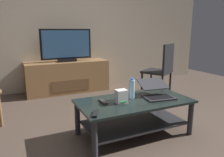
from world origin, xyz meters
TOP-DOWN VIEW (x-y plane):
  - ground_plane at (0.00, 0.00)m, footprint 7.68×7.68m
  - back_wall at (0.00, 2.38)m, footprint 6.40×0.12m
  - coffee_table at (0.07, -0.04)m, footprint 1.27×0.65m
  - media_cabinet at (-0.18, 2.06)m, footprint 1.55×0.52m
  - television at (-0.18, 2.04)m, footprint 0.95×0.20m
  - dining_chair at (1.23, 0.98)m, footprint 0.60×0.60m
  - laptop at (0.37, -0.03)m, footprint 0.38×0.44m
  - router_box at (-0.11, -0.06)m, footprint 0.12×0.10m
  - water_bottle_near at (0.07, 0.02)m, footprint 0.06×0.06m
  - cell_phone at (0.03, 0.15)m, footprint 0.13×0.16m
  - tv_remote at (-0.48, -0.25)m, footprint 0.11×0.16m
  - soundbar_remote at (-0.28, 0.04)m, footprint 0.04×0.16m

SIDE VIEW (x-z plane):
  - ground_plane at x=0.00m, z-range 0.00..0.00m
  - coffee_table at x=0.07m, z-range 0.08..0.50m
  - media_cabinet at x=-0.18m, z-range 0.00..0.60m
  - cell_phone at x=0.03m, z-range 0.42..0.43m
  - tv_remote at x=-0.48m, z-range 0.42..0.44m
  - soundbar_remote at x=-0.28m, z-range 0.42..0.44m
  - laptop at x=0.37m, z-range 0.39..0.56m
  - router_box at x=-0.11m, z-range 0.42..0.56m
  - water_bottle_near at x=0.07m, z-range 0.41..0.65m
  - dining_chair at x=1.23m, z-range 0.06..1.01m
  - television at x=-0.18m, z-range 0.59..1.19m
  - back_wall at x=0.00m, z-range 0.00..2.80m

